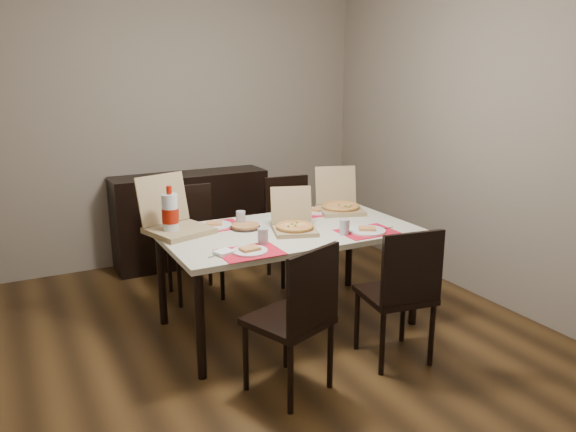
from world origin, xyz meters
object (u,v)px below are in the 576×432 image
at_px(sideboard, 191,218).
at_px(dining_table, 288,238).
at_px(chair_far_left, 192,236).
at_px(soda_bottle, 170,215).
at_px(chair_near_left, 297,314).
at_px(chair_far_right, 291,224).
at_px(pizza_box_center, 294,224).
at_px(chair_near_right, 401,290).
at_px(dip_bowl, 296,219).

bearing_deg(sideboard, dining_table, -83.53).
relative_size(chair_far_left, soda_bottle, 2.64).
bearing_deg(soda_bottle, chair_near_left, -70.01).
relative_size(chair_far_right, soda_bottle, 2.64).
height_order(chair_far_left, soda_bottle, soda_bottle).
bearing_deg(chair_far_left, dining_table, -64.31).
distance_m(dining_table, chair_far_right, 1.02).
distance_m(chair_far_right, pizza_box_center, 1.10).
xyz_separation_m(dining_table, chair_near_right, (0.38, -0.85, -0.17)).
bearing_deg(dining_table, chair_near_right, -66.13).
bearing_deg(dining_table, sideboard, 96.47).
bearing_deg(pizza_box_center, chair_near_left, -116.87).
bearing_deg(sideboard, chair_far_right, -50.11).
bearing_deg(dip_bowl, pizza_box_center, -121.24).
distance_m(dining_table, chair_near_left, 0.97).
xyz_separation_m(chair_far_right, pizza_box_center, (-0.48, -0.95, 0.29)).
height_order(chair_near_left, chair_near_right, same).
xyz_separation_m(sideboard, chair_near_left, (-0.20, -2.57, 0.06)).
distance_m(sideboard, pizza_box_center, 1.81).
bearing_deg(chair_far_right, chair_near_right, -93.84).
height_order(chair_near_right, dip_bowl, chair_near_right).
height_order(chair_near_right, chair_far_right, same).
distance_m(sideboard, dining_table, 1.73).
relative_size(chair_far_right, dip_bowl, 7.56).
bearing_deg(chair_near_right, sideboard, 102.58).
distance_m(sideboard, chair_far_left, 0.82).
distance_m(chair_far_left, pizza_box_center, 1.12).
relative_size(sideboard, chair_far_right, 1.61).
height_order(sideboard, chair_far_right, chair_far_right).
relative_size(chair_near_left, chair_far_left, 1.00).
relative_size(chair_near_left, chair_near_right, 1.00).
bearing_deg(pizza_box_center, dining_table, 101.89).
relative_size(chair_far_right, pizza_box_center, 2.26).
xyz_separation_m(dining_table, soda_bottle, (-0.80, 0.25, 0.22)).
bearing_deg(dining_table, chair_far_right, 60.79).
height_order(sideboard, pizza_box_center, pizza_box_center).
bearing_deg(pizza_box_center, sideboard, 96.68).
xyz_separation_m(sideboard, dining_table, (0.19, -1.70, 0.23)).
height_order(dining_table, soda_bottle, soda_bottle).
height_order(pizza_box_center, dip_bowl, pizza_box_center).
distance_m(chair_near_right, chair_far_right, 1.74).
height_order(dining_table, pizza_box_center, pizza_box_center).
bearing_deg(dining_table, dip_bowl, 48.02).
xyz_separation_m(chair_near_left, chair_far_left, (-0.05, 1.78, 0.00)).
distance_m(dining_table, chair_far_left, 1.03).
bearing_deg(chair_near_right, dining_table, 113.87).
relative_size(pizza_box_center, dip_bowl, 3.34).
distance_m(chair_near_left, chair_far_right, 1.96).
distance_m(sideboard, soda_bottle, 1.63).
distance_m(chair_near_right, soda_bottle, 1.66).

